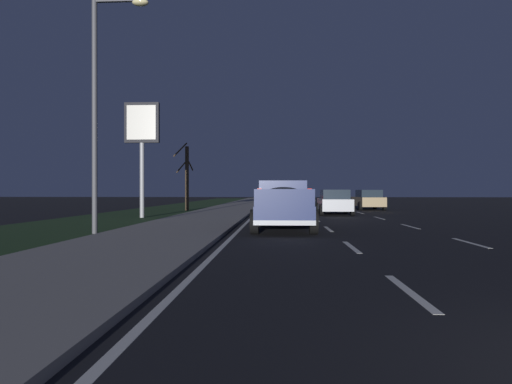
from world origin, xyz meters
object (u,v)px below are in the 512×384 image
(sedan_red, at_px, (278,198))
(gas_price_sign, at_px, (142,132))
(pickup_truck, at_px, (283,204))
(street_light_near, at_px, (103,91))
(sedan_silver, at_px, (334,202))
(sedan_tan, at_px, (368,200))
(bare_tree_far, at_px, (187,177))

(sedan_red, height_order, gas_price_sign, gas_price_sign)
(pickup_truck, xyz_separation_m, street_light_near, (-2.02, 6.19, 3.92))
(sedan_silver, xyz_separation_m, sedan_tan, (7.36, -3.54, 0.00))
(sedan_silver, xyz_separation_m, sedan_red, (15.32, 3.48, 0.00))
(sedan_silver, relative_size, sedan_tan, 1.00)
(street_light_near, distance_m, bare_tree_far, 17.78)
(bare_tree_far, bearing_deg, sedan_silver, -115.82)
(pickup_truck, height_order, street_light_near, street_light_near)
(sedan_tan, height_order, street_light_near, street_light_near)
(sedan_red, relative_size, street_light_near, 0.54)
(pickup_truck, height_order, bare_tree_far, bare_tree_far)
(gas_price_sign, xyz_separation_m, bare_tree_far, (8.72, -0.62, -2.18))
(pickup_truck, relative_size, sedan_tan, 1.23)
(pickup_truck, distance_m, sedan_tan, 19.21)
(sedan_red, bearing_deg, pickup_truck, -179.54)
(pickup_truck, xyz_separation_m, sedan_tan, (17.96, -6.81, -0.20))
(pickup_truck, bearing_deg, gas_price_sign, 48.07)
(sedan_red, xyz_separation_m, gas_price_sign, (-19.06, 7.43, 3.91))
(pickup_truck, height_order, sedan_tan, pickup_truck)
(sedan_tan, relative_size, bare_tree_far, 0.88)
(pickup_truck, height_order, sedan_silver, pickup_truck)
(pickup_truck, relative_size, gas_price_sign, 0.86)
(street_light_near, bearing_deg, bare_tree_far, 2.70)
(sedan_tan, bearing_deg, gas_price_sign, 127.54)
(sedan_red, bearing_deg, street_light_near, 167.92)
(sedan_tan, distance_m, bare_tree_far, 14.14)
(sedan_silver, bearing_deg, street_light_near, 143.16)
(sedan_silver, bearing_deg, sedan_tan, -25.72)
(sedan_tan, xyz_separation_m, gas_price_sign, (-11.10, 14.45, 3.91))
(gas_price_sign, relative_size, bare_tree_far, 1.24)
(sedan_silver, distance_m, sedan_tan, 8.17)
(pickup_truck, distance_m, bare_tree_far, 17.16)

